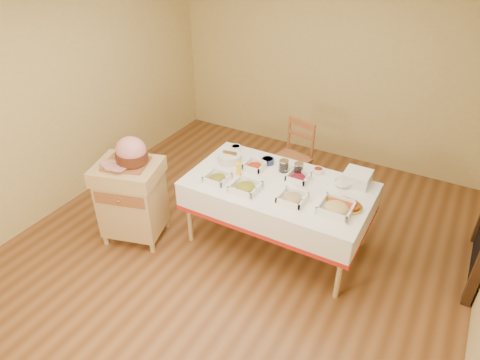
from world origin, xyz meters
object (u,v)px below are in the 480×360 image
Objects in this scene: dining_chair at (293,157)px; ham_on_board at (130,153)px; plate_stack at (357,178)px; preserve_jar_left at (284,166)px; preserve_jar_right at (299,169)px; bread_basket at (230,158)px; brass_platter at (344,205)px; butcher_cart at (132,197)px; dining_table at (278,197)px; mustard_bottle at (239,168)px.

ham_on_board reaches higher than dining_chair.
preserve_jar_left is at bearing -167.86° from plate_stack.
bread_basket is at bearing -170.50° from preserve_jar_right.
preserve_jar_right is 0.37× the size of brass_platter.
butcher_cart reaches higher than plate_stack.
plate_stack is 0.76× the size of brass_platter.
dining_table is 2.01× the size of butcher_cart.
dining_table is 0.49m from mustard_bottle.
mustard_bottle reaches higher than plate_stack.
dining_table is at bearing -76.43° from preserve_jar_left.
bread_basket is 0.99× the size of plate_stack.
preserve_jar_right is 0.49× the size of plate_stack.
preserve_jar_right is at bearing -63.76° from dining_chair.
dining_table is 0.33m from preserve_jar_left.
brass_platter is (0.68, -0.06, 0.18)m from dining_table.
mustard_bottle reaches higher than butcher_cart.
plate_stack is at bearing 26.54° from ham_on_board.
dining_table is 14.76× the size of preserve_jar_right.
ham_on_board is at bearing -148.73° from preserve_jar_right.
ham_on_board is 3.49× the size of preserve_jar_left.
butcher_cart is 2.69× the size of brass_platter.
dining_chair is 2.02m from ham_on_board.
plate_stack is at bearing 21.86° from mustard_bottle.
plate_stack is (1.10, 0.44, -0.01)m from mustard_bottle.
preserve_jar_left is at bearing 158.46° from brass_platter.
mustard_bottle is at bearing 179.62° from brass_platter.
dining_chair is at bearing 66.95° from bread_basket.
dining_chair reaches higher than mustard_bottle.
ham_on_board reaches higher than bread_basket.
mustard_bottle is at bearing 31.73° from ham_on_board.
butcher_cart is 1.17m from mustard_bottle.
dining_chair reaches higher than plate_stack.
butcher_cart is 1.62m from preserve_jar_left.
preserve_jar_left is 1.04× the size of preserve_jar_right.
dining_chair is at bearing 105.10° from dining_table.
preserve_jar_right is (0.37, -0.75, 0.33)m from dining_chair.
mustard_bottle reaches higher than dining_table.
dining_table is 7.23× the size of bread_basket.
mustard_bottle is (-0.16, -1.06, 0.35)m from dining_chair.
dining_table is 0.81m from plate_stack.
brass_platter reaches higher than dining_table.
mustard_bottle is (0.91, 0.56, -0.20)m from ham_on_board.
mustard_bottle is 0.29m from bread_basket.
butcher_cart reaches higher than preserve_jar_left.
mustard_bottle is (0.95, 0.60, 0.32)m from butcher_cart.
preserve_jar_left is 0.60m from bread_basket.
dining_chair is 3.71× the size of bread_basket.
dining_chair is 5.62× the size of mustard_bottle.
dining_table is 7.16× the size of plate_stack.
ham_on_board is at bearing -153.46° from plate_stack.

